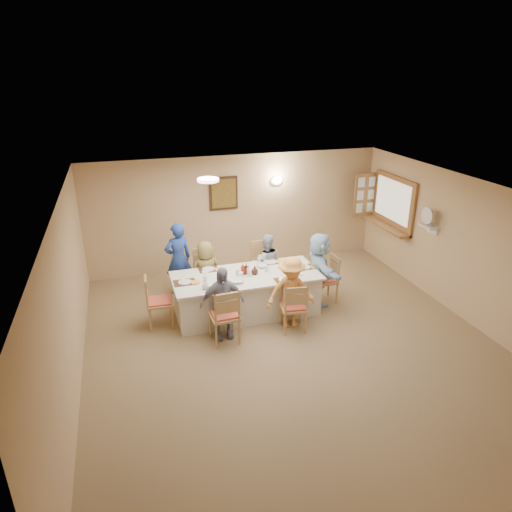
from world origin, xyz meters
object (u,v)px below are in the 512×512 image
object	(u,v)px
dining_table	(246,294)
chair_right_end	(325,279)
chair_front_left	(224,314)
desk_fan	(429,219)
diner_front_right	(291,293)
serving_hatch	(394,202)
diner_back_left	(206,272)
diner_back_right	(266,264)
diner_front_left	(222,303)
caregiver	(178,259)
chair_back_right	(264,267)
chair_front_right	(293,306)
chair_left_end	(160,301)
diner_right_end	(319,268)
chair_back_left	(205,275)
condiment_ketchup	(243,269)

from	to	relation	value
dining_table	chair_right_end	distance (m)	1.55
chair_front_left	chair_right_end	world-z (taller)	chair_front_left
desk_fan	diner_front_right	bearing A→B (deg)	-171.19
diner_front_right	chair_right_end	bearing A→B (deg)	40.44
serving_hatch	diner_back_left	bearing A→B (deg)	-174.02
dining_table	diner_back_right	distance (m)	0.94
diner_front_left	dining_table	bearing A→B (deg)	46.08
serving_hatch	chair_front_left	world-z (taller)	serving_hatch
serving_hatch	caregiver	bearing A→B (deg)	179.67
desk_fan	diner_front_right	distance (m)	3.09
chair_back_right	chair_front_right	world-z (taller)	chair_back_right
serving_hatch	chair_left_end	world-z (taller)	serving_hatch
desk_fan	diner_front_left	world-z (taller)	desk_fan
dining_table	chair_back_right	xyz separation A→B (m)	(0.60, 0.80, 0.12)
chair_front_left	diner_right_end	distance (m)	2.18
chair_right_end	diner_back_right	world-z (taller)	diner_back_right
diner_back_left	chair_back_left	bearing A→B (deg)	-98.70
diner_back_right	condiment_ketchup	world-z (taller)	diner_back_right
chair_left_end	diner_front_right	xyz separation A→B (m)	(2.15, -0.68, 0.17)
chair_right_end	condiment_ketchup	size ratio (longest dim) A/B	4.27
diner_back_right	caregiver	world-z (taller)	caregiver
caregiver	chair_front_left	bearing A→B (deg)	90.27
chair_back_right	diner_back_left	size ratio (longest dim) A/B	0.83
chair_front_left	chair_right_end	bearing A→B (deg)	-162.65
desk_fan	chair_left_end	xyz separation A→B (m)	(-5.07, 0.23, -1.08)
condiment_ketchup	desk_fan	bearing A→B (deg)	-4.27
chair_right_end	diner_right_end	world-z (taller)	diner_right_end
desk_fan	caregiver	bearing A→B (deg)	163.24
caregiver	condiment_ketchup	size ratio (longest dim) A/B	6.77
chair_back_right	diner_right_end	world-z (taller)	diner_right_end
chair_front_right	condiment_ketchup	distance (m)	1.14
chair_back_right	diner_front_right	distance (m)	1.49
caregiver	condiment_ketchup	world-z (taller)	caregiver
serving_hatch	diner_back_left	xyz separation A→B (m)	(-4.23, -0.44, -0.89)
dining_table	diner_back_left	xyz separation A→B (m)	(-0.60, 0.68, 0.23)
serving_hatch	diner_front_left	size ratio (longest dim) A/B	1.18
diner_right_end	desk_fan	bearing A→B (deg)	-91.49
chair_back_left	condiment_ketchup	world-z (taller)	condiment_ketchup
diner_front_left	diner_right_end	bearing A→B (deg)	16.11
caregiver	condiment_ketchup	bearing A→B (deg)	119.31
chair_back_left	diner_back_right	world-z (taller)	diner_back_right
desk_fan	diner_back_left	world-z (taller)	desk_fan
chair_front_left	diner_right_end	world-z (taller)	diner_right_end
diner_back_right	condiment_ketchup	distance (m)	0.95
dining_table	chair_back_right	world-z (taller)	chair_back_right
chair_back_right	chair_front_left	distance (m)	2.00
serving_hatch	chair_front_left	xyz separation A→B (m)	(-4.23, -1.92, -1.01)
chair_back_right	diner_back_left	bearing A→B (deg)	-177.85
chair_back_left	chair_right_end	bearing A→B (deg)	-14.36
chair_left_end	diner_right_end	world-z (taller)	diner_right_end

